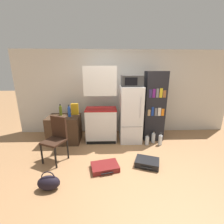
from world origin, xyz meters
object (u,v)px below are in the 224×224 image
object	(u,v)px
refrigerator	(131,114)
microwave	(132,81)
chair	(57,135)
suitcase_small_flat	(105,167)
cereal_box	(75,109)
water_bottle_front	(147,140)
bottle_ketchup_red	(69,111)
handbag	(49,183)
water_bottle_back	(160,140)
kitchen_hutch	(101,108)
water_bottle_middle	(153,138)
bottle_olive_oil	(61,111)
suitcase_large_flat	(147,162)
bowl	(56,118)
bookshelf	(154,106)
bottle_blue_soda	(69,112)
side_table	(65,129)

from	to	relation	value
refrigerator	microwave	xyz separation A→B (m)	(-0.00, -0.00, 0.88)
chair	suitcase_small_flat	bearing A→B (deg)	3.58
cereal_box	water_bottle_front	distance (m)	2.09
bottle_ketchup_red	handbag	bearing A→B (deg)	-88.03
bottle_ketchup_red	water_bottle_back	world-z (taller)	bottle_ketchup_red
refrigerator	kitchen_hutch	bearing A→B (deg)	177.20
kitchen_hutch	water_bottle_middle	size ratio (longest dim) A/B	6.07
microwave	bottle_ketchup_red	xyz separation A→B (m)	(-1.65, 0.15, -0.82)
bottle_olive_oil	suitcase_large_flat	bearing A→B (deg)	-31.50
suitcase_large_flat	handbag	size ratio (longest dim) A/B	1.54
cereal_box	water_bottle_back	bearing A→B (deg)	-11.72
bowl	handbag	world-z (taller)	bowl
refrigerator	suitcase_small_flat	bearing A→B (deg)	-118.31
handbag	kitchen_hutch	bearing A→B (deg)	65.92
bookshelf	water_bottle_back	bearing A→B (deg)	-76.99
refrigerator	bottle_olive_oil	distance (m)	1.87
bottle_olive_oil	bottle_blue_soda	world-z (taller)	bottle_blue_soda
water_bottle_back	refrigerator	bearing A→B (deg)	157.19
suitcase_small_flat	bookshelf	bearing A→B (deg)	33.12
refrigerator	bowl	bearing A→B (deg)	-173.35
suitcase_large_flat	water_bottle_front	size ratio (longest dim) A/B	1.93
kitchen_hutch	suitcase_small_flat	world-z (taller)	kitchen_hutch
bowl	suitcase_large_flat	distance (m)	2.37
bottle_ketchup_red	suitcase_large_flat	distance (m)	2.37
bookshelf	handbag	world-z (taller)	bookshelf
water_bottle_back	water_bottle_front	bearing A→B (deg)	175.98
bottle_ketchup_red	bottle_olive_oil	xyz separation A→B (m)	(-0.21, -0.06, 0.04)
microwave	suitcase_large_flat	xyz separation A→B (m)	(0.18, -1.16, -1.56)
side_table	water_bottle_back	distance (m)	2.54
side_table	suitcase_small_flat	distance (m)	1.69
suitcase_small_flat	water_bottle_back	size ratio (longest dim) A/B	1.76
bottle_olive_oil	cereal_box	world-z (taller)	bottle_olive_oil
bottle_blue_soda	handbag	xyz separation A→B (m)	(0.02, -1.69, -0.72)
chair	water_bottle_back	size ratio (longest dim) A/B	2.84
bottle_olive_oil	water_bottle_middle	world-z (taller)	bottle_olive_oil
bookshelf	suitcase_large_flat	bearing A→B (deg)	-110.25
bottle_olive_oil	suitcase_large_flat	world-z (taller)	bottle_olive_oil
chair	water_bottle_back	bearing A→B (deg)	37.76
side_table	chair	distance (m)	0.88
suitcase_small_flat	water_bottle_back	bearing A→B (deg)	20.90
water_bottle_middle	microwave	bearing A→B (deg)	163.72
water_bottle_back	handbag	bearing A→B (deg)	-148.51
kitchen_hutch	cereal_box	bearing A→B (deg)	170.96
side_table	microwave	world-z (taller)	microwave
side_table	kitchen_hutch	distance (m)	1.13
chair	suitcase_small_flat	world-z (taller)	chair
side_table	bottle_blue_soda	world-z (taller)	bottle_blue_soda
water_bottle_middle	water_bottle_back	world-z (taller)	water_bottle_back
suitcase_large_flat	bottle_olive_oil	bearing A→B (deg)	168.61
side_table	microwave	distance (m)	2.17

